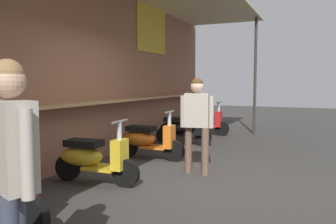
{
  "coord_description": "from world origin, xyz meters",
  "views": [
    {
      "loc": [
        -5.04,
        -2.03,
        1.51
      ],
      "look_at": [
        2.1,
        1.14,
        0.84
      ],
      "focal_mm": 36.74,
      "sensor_mm": 36.0,
      "label": 1
    }
  ],
  "objects_px": {
    "scooter_orange": "(146,139)",
    "shopper_with_handbag": "(10,160)",
    "scooter_black": "(180,128)",
    "shopper_passing": "(197,116)",
    "scooter_yellow": "(91,157)",
    "scooter_red": "(202,121)"
  },
  "relations": [
    {
      "from": "scooter_yellow",
      "to": "shopper_with_handbag",
      "type": "bearing_deg",
      "value": -67.57
    },
    {
      "from": "scooter_orange",
      "to": "shopper_passing",
      "type": "distance_m",
      "value": 1.55
    },
    {
      "from": "scooter_black",
      "to": "shopper_with_handbag",
      "type": "distance_m",
      "value": 6.32
    },
    {
      "from": "scooter_orange",
      "to": "scooter_black",
      "type": "height_order",
      "value": "same"
    },
    {
      "from": "scooter_yellow",
      "to": "scooter_red",
      "type": "distance_m",
      "value": 5.3
    },
    {
      "from": "shopper_passing",
      "to": "scooter_black",
      "type": "bearing_deg",
      "value": 16.91
    },
    {
      "from": "scooter_black",
      "to": "shopper_with_handbag",
      "type": "height_order",
      "value": "shopper_with_handbag"
    },
    {
      "from": "scooter_black",
      "to": "shopper_passing",
      "type": "relative_size",
      "value": 0.89
    },
    {
      "from": "scooter_black",
      "to": "shopper_with_handbag",
      "type": "xyz_separation_m",
      "value": [
        -6.16,
        -1.29,
        0.62
      ]
    },
    {
      "from": "scooter_orange",
      "to": "scooter_black",
      "type": "xyz_separation_m",
      "value": [
        1.78,
        -0.0,
        0.0
      ]
    },
    {
      "from": "scooter_yellow",
      "to": "scooter_black",
      "type": "relative_size",
      "value": 1.0
    },
    {
      "from": "scooter_black",
      "to": "scooter_red",
      "type": "bearing_deg",
      "value": 86.32
    },
    {
      "from": "scooter_yellow",
      "to": "shopper_with_handbag",
      "type": "distance_m",
      "value": 2.95
    },
    {
      "from": "scooter_orange",
      "to": "shopper_with_handbag",
      "type": "xyz_separation_m",
      "value": [
        -4.38,
        -1.29,
        0.62
      ]
    },
    {
      "from": "scooter_yellow",
      "to": "scooter_orange",
      "type": "bearing_deg",
      "value": 85.88
    },
    {
      "from": "scooter_red",
      "to": "shopper_passing",
      "type": "distance_m",
      "value": 4.4
    },
    {
      "from": "scooter_yellow",
      "to": "scooter_black",
      "type": "xyz_separation_m",
      "value": [
        3.58,
        0.0,
        0.0
      ]
    },
    {
      "from": "scooter_orange",
      "to": "shopper_passing",
      "type": "relative_size",
      "value": 0.89
    },
    {
      "from": "scooter_orange",
      "to": "shopper_with_handbag",
      "type": "height_order",
      "value": "shopper_with_handbag"
    },
    {
      "from": "shopper_with_handbag",
      "to": "shopper_passing",
      "type": "xyz_separation_m",
      "value": [
        3.71,
        0.01,
        -0.04
      ]
    },
    {
      "from": "shopper_with_handbag",
      "to": "shopper_passing",
      "type": "relative_size",
      "value": 1.05
    },
    {
      "from": "shopper_with_handbag",
      "to": "scooter_black",
      "type": "bearing_deg",
      "value": -147.6
    }
  ]
}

